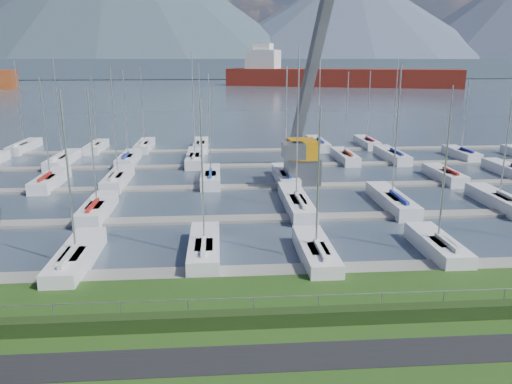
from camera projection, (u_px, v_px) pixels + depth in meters
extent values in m
cube|color=black|center=(284.00, 357.00, 20.31)|extent=(160.00, 2.00, 0.04)
cube|color=#3E4C5B|center=(222.00, 82.00, 273.82)|extent=(800.00, 540.00, 0.20)
cube|color=#1F3312|center=(276.00, 318.00, 22.72)|extent=(80.00, 0.70, 0.70)
cylinder|color=#95979D|center=(276.00, 297.00, 22.89)|extent=(80.00, 0.04, 0.04)
cube|color=#465767|center=(221.00, 68.00, 339.62)|extent=(900.00, 80.00, 12.00)
cone|color=#49546B|center=(352.00, 21.00, 415.27)|extent=(300.00, 300.00, 85.00)
cube|color=slate|center=(264.00, 272.00, 29.04)|extent=(90.00, 1.60, 0.25)
cube|color=slate|center=(252.00, 219.00, 38.67)|extent=(90.00, 1.60, 0.25)
cube|color=slate|center=(245.00, 187.00, 48.31)|extent=(90.00, 1.60, 0.25)
cube|color=gray|center=(241.00, 166.00, 57.94)|extent=(90.00, 1.60, 0.25)
cube|color=gray|center=(237.00, 151.00, 67.58)|extent=(90.00, 1.60, 0.25)
cube|color=#5C5E63|center=(302.00, 170.00, 49.12)|extent=(3.29, 3.29, 2.60)
cube|color=orange|center=(303.00, 149.00, 48.58)|extent=(2.70, 3.47, 1.80)
cube|color=#525559|center=(315.00, 54.00, 50.73)|extent=(3.25, 11.19, 19.89)
cube|color=slate|center=(293.00, 151.00, 46.51)|extent=(2.06, 2.26, 1.40)
cube|color=maroon|center=(341.00, 80.00, 227.88)|extent=(104.58, 52.97, 10.00)
cube|color=silver|center=(263.00, 63.00, 235.62)|extent=(17.96, 17.96, 12.00)
cube|color=silver|center=(263.00, 48.00, 233.82)|extent=(10.26, 10.26, 4.00)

